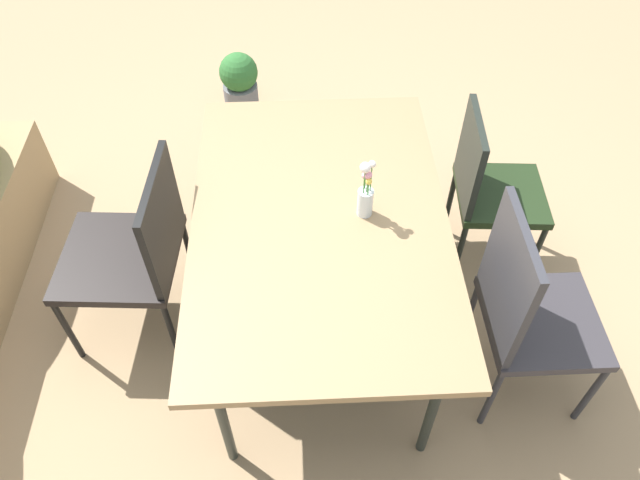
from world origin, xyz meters
TOP-DOWN VIEW (x-y plane):
  - ground_plane at (0.00, 0.00)m, footprint 12.00×12.00m
  - dining_table at (-0.01, -0.08)m, footprint 1.55×1.02m
  - chair_near_right at (0.34, -0.88)m, footprint 0.43×0.43m
  - chair_near_left at (-0.36, -0.87)m, footprint 0.45×0.45m
  - chair_far_side at (0.05, 0.71)m, footprint 0.53×0.53m
  - flower_vase at (0.01, -0.26)m, footprint 0.06×0.06m
  - potted_plant at (1.62, 0.35)m, footprint 0.24×0.24m

SIDE VIEW (x-z plane):
  - ground_plane at x=0.00m, z-range 0.00..0.00m
  - potted_plant at x=1.62m, z-range 0.01..0.46m
  - chair_far_side at x=0.05m, z-range 0.06..0.97m
  - chair_near_right at x=0.34m, z-range 0.07..0.98m
  - chair_near_left at x=-0.36m, z-range 0.05..1.05m
  - dining_table at x=-0.01m, z-range 0.32..1.05m
  - flower_vase at x=0.01m, z-range 0.70..0.97m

